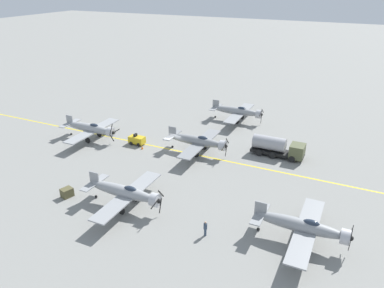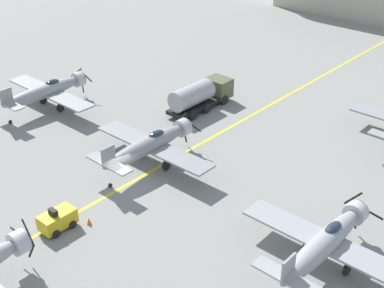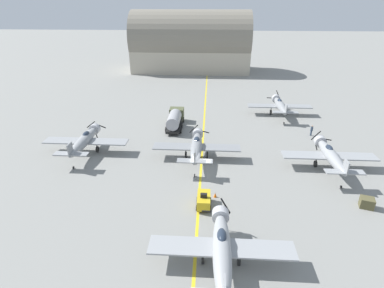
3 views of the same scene
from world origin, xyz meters
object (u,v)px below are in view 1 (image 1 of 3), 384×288
at_px(traffic_cone, 142,147).
at_px(airplane_mid_center, 198,141).
at_px(airplane_far_right, 303,226).
at_px(airplane_near_center, 91,128).
at_px(ground_crew_walking, 205,228).
at_px(airplane_mid_left, 238,111).
at_px(supply_crate_by_tanker, 67,192).
at_px(airplane_mid_right, 125,192).
at_px(fuel_tanker, 278,147).
at_px(tow_tractor, 137,140).

bearing_deg(traffic_cone, airplane_mid_center, 106.10).
relative_size(airplane_far_right, airplane_near_center, 1.00).
xyz_separation_m(ground_crew_walking, traffic_cone, (-15.74, -17.91, -0.70)).
distance_m(airplane_mid_center, ground_crew_walking, 20.47).
relative_size(airplane_mid_left, airplane_near_center, 1.00).
distance_m(airplane_far_right, supply_crate_by_tanker, 28.46).
relative_size(airplane_mid_right, supply_crate_by_tanker, 8.86).
bearing_deg(fuel_tanker, airplane_near_center, -76.56).
xyz_separation_m(airplane_mid_right, tow_tractor, (-16.04, -8.95, -1.22)).
height_order(airplane_mid_center, airplane_mid_left, same).
bearing_deg(supply_crate_by_tanker, airplane_near_center, -150.51).
xyz_separation_m(supply_crate_by_tanker, traffic_cone, (-16.07, 0.85, -0.29)).
distance_m(airplane_mid_left, airplane_near_center, 27.05).
bearing_deg(ground_crew_walking, airplane_mid_left, -166.46).
xyz_separation_m(airplane_mid_right, airplane_far_right, (-2.32, 20.16, 0.00)).
bearing_deg(airplane_mid_left, airplane_mid_right, 13.38).
distance_m(airplane_near_center, tow_tractor, 8.22).
distance_m(ground_crew_walking, supply_crate_by_tanker, 18.77).
bearing_deg(fuel_tanker, ground_crew_walking, -5.69).
bearing_deg(traffic_cone, airplane_near_center, -87.77).
height_order(supply_crate_by_tanker, traffic_cone, supply_crate_by_tanker).
height_order(airplane_mid_left, traffic_cone, airplane_mid_left).
height_order(tow_tractor, ground_crew_walking, tow_tractor).
bearing_deg(traffic_cone, airplane_mid_left, 152.38).
xyz_separation_m(airplane_near_center, supply_crate_by_tanker, (15.69, 8.87, -1.45)).
relative_size(tow_tractor, supply_crate_by_tanker, 1.92).
bearing_deg(airplane_far_right, airplane_mid_left, -156.72).
bearing_deg(supply_crate_by_tanker, airplane_mid_center, 152.75).
distance_m(airplane_mid_left, traffic_cone, 20.92).
distance_m(airplane_far_right, airplane_mid_left, 35.64).
height_order(airplane_far_right, airplane_mid_left, same).
relative_size(airplane_far_right, supply_crate_by_tanker, 8.86).
xyz_separation_m(airplane_mid_right, fuel_tanker, (-21.55, 12.96, -0.50)).
relative_size(airplane_mid_center, fuel_tanker, 1.50).
xyz_separation_m(airplane_mid_left, supply_crate_by_tanker, (34.54, -10.52, -1.45)).
bearing_deg(supply_crate_by_tanker, ground_crew_walking, 90.99).
bearing_deg(airplane_mid_center, ground_crew_walking, 31.57).
bearing_deg(airplane_near_center, tow_tractor, 84.07).
bearing_deg(airplane_mid_left, fuel_tanker, 59.47).
distance_m(airplane_near_center, traffic_cone, 9.89).
relative_size(ground_crew_walking, supply_crate_by_tanker, 1.32).
bearing_deg(supply_crate_by_tanker, traffic_cone, 176.96).
xyz_separation_m(airplane_mid_center, airplane_near_center, (2.90, -18.45, 0.00)).
relative_size(airplane_mid_right, airplane_far_right, 1.00).
bearing_deg(airplane_near_center, supply_crate_by_tanker, 12.01).
relative_size(airplane_near_center, supply_crate_by_tanker, 8.86).
xyz_separation_m(ground_crew_walking, supply_crate_by_tanker, (0.32, -18.76, -0.41)).
bearing_deg(airplane_near_center, airplane_mid_left, 116.72).
xyz_separation_m(airplane_mid_center, supply_crate_by_tanker, (18.59, -9.57, -1.45)).
relative_size(fuel_tanker, supply_crate_by_tanker, 5.90).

